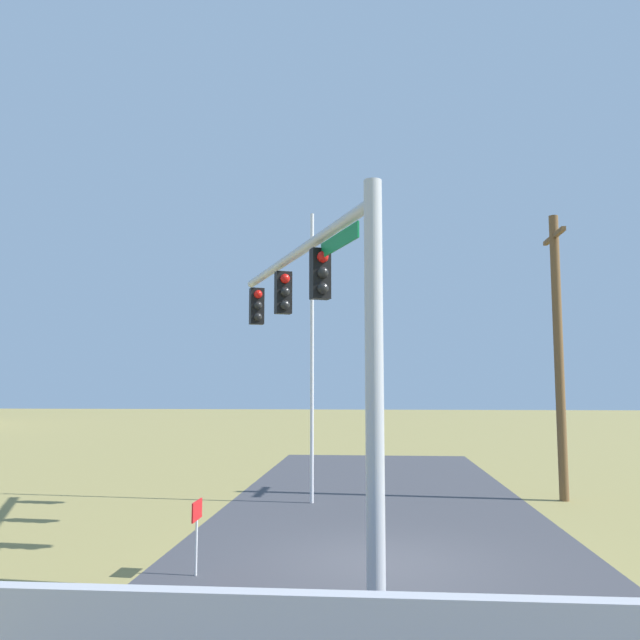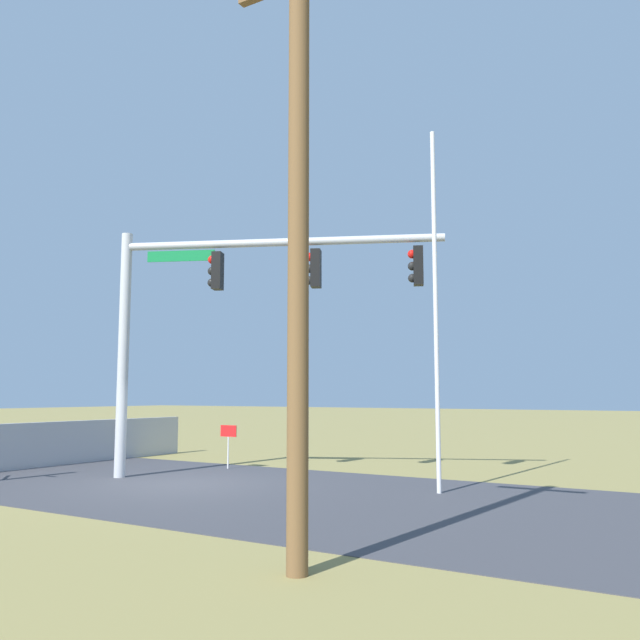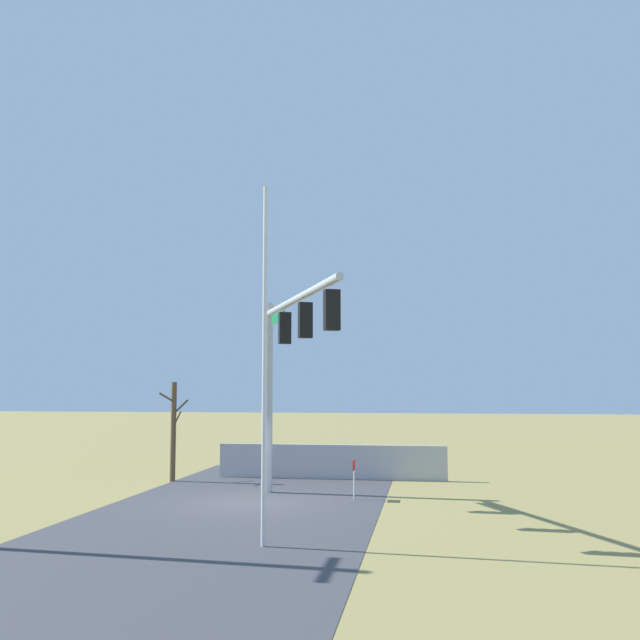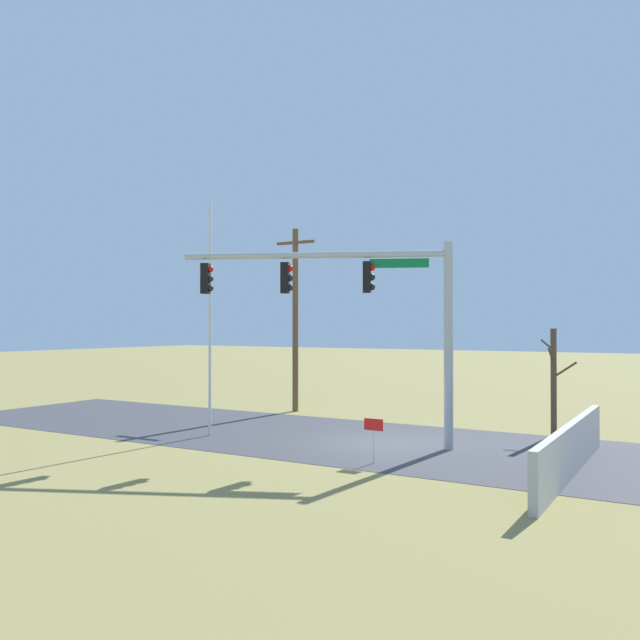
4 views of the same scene
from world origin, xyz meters
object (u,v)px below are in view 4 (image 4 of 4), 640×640
flagpole (210,319)px  bare_tree (554,381)px  signal_mast (362,299)px  utility_pole (295,316)px  open_sign (374,430)px

flagpole → bare_tree: (10.15, 5.81, -2.10)m
bare_tree → flagpole: bearing=-150.2°
signal_mast → utility_pole: (-6.43, 6.26, -0.39)m
signal_mast → open_sign: 4.32m
bare_tree → open_sign: bearing=-115.3°
bare_tree → signal_mast: bearing=-131.9°
signal_mast → bare_tree: bearing=48.1°
utility_pole → open_sign: size_ratio=6.57×
signal_mast → bare_tree: size_ratio=2.10×
utility_pole → open_sign: 11.72m
utility_pole → open_sign: (7.74, -8.17, -3.27)m
signal_mast → utility_pole: size_ratio=0.96×
flagpole → utility_pole: 6.96m
signal_mast → utility_pole: bearing=135.8°
signal_mast → bare_tree: 7.46m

